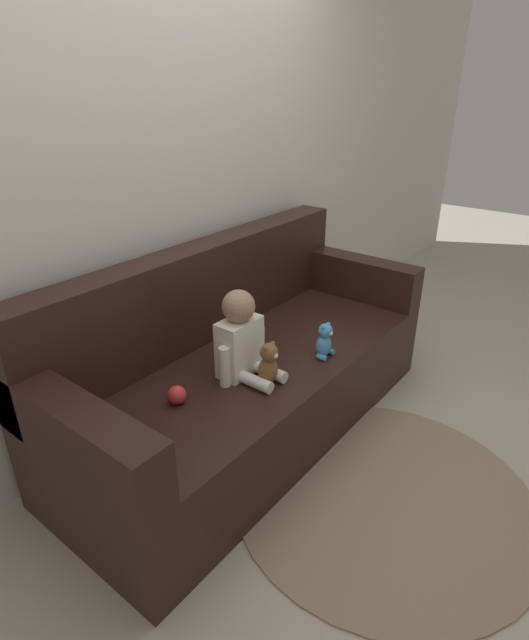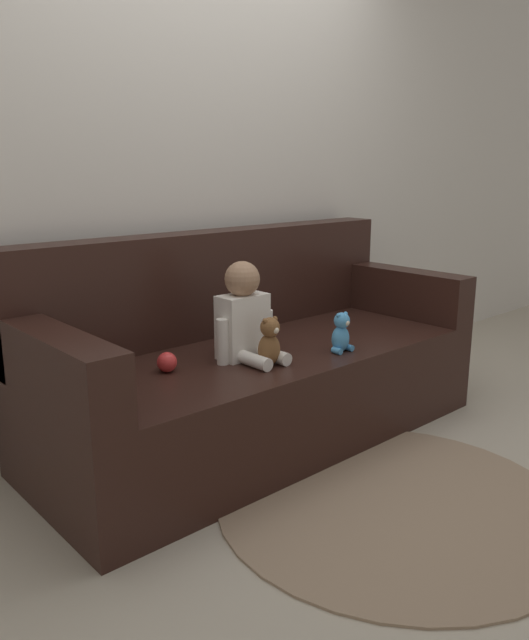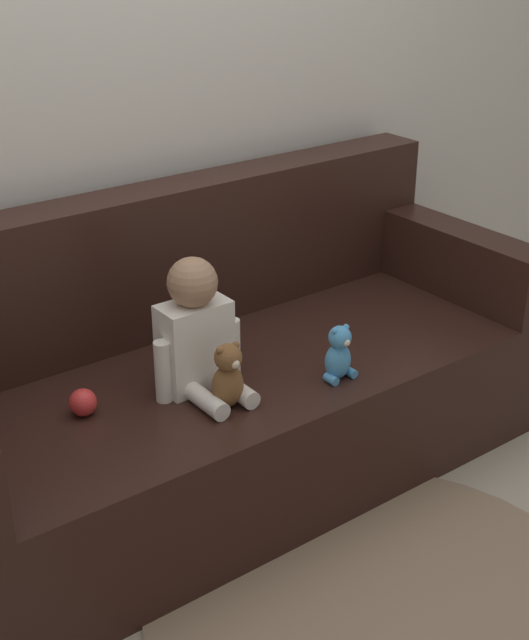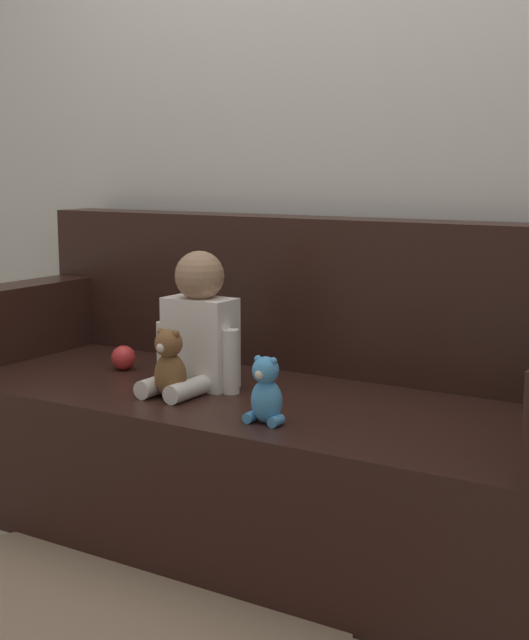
% 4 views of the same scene
% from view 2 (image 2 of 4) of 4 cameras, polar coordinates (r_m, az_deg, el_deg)
% --- Properties ---
extents(ground_plane, '(12.00, 12.00, 0.00)m').
position_cam_2_polar(ground_plane, '(3.04, -0.10, -10.59)').
color(ground_plane, '#B7AD99').
extents(wall_back, '(8.00, 0.05, 2.60)m').
position_cam_2_polar(wall_back, '(3.17, -6.64, 14.56)').
color(wall_back, silver).
rests_on(wall_back, ground_plane).
extents(couch, '(2.16, 0.88, 0.96)m').
position_cam_2_polar(couch, '(2.96, -0.90, -4.37)').
color(couch, black).
rests_on(couch, ground_plane).
extents(person_baby, '(0.30, 0.30, 0.42)m').
position_cam_2_polar(person_baby, '(2.67, -1.84, 0.28)').
color(person_baby, white).
rests_on(person_baby, couch).
extents(teddy_bear_brown, '(0.10, 0.10, 0.21)m').
position_cam_2_polar(teddy_bear_brown, '(2.58, 0.45, -2.00)').
color(teddy_bear_brown, brown).
rests_on(teddy_bear_brown, couch).
extents(plush_toy_side, '(0.11, 0.08, 0.18)m').
position_cam_2_polar(plush_toy_side, '(2.80, 7.02, -1.22)').
color(plush_toy_side, '#4C9EDB').
rests_on(plush_toy_side, couch).
extents(toy_ball, '(0.08, 0.08, 0.08)m').
position_cam_2_polar(toy_ball, '(2.55, -8.91, -3.83)').
color(toy_ball, red).
rests_on(toy_ball, couch).
extents(floor_rug, '(1.35, 1.35, 0.01)m').
position_cam_2_polar(floor_rug, '(2.54, 11.66, -16.00)').
color(floor_rug, gray).
rests_on(floor_rug, ground_plane).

